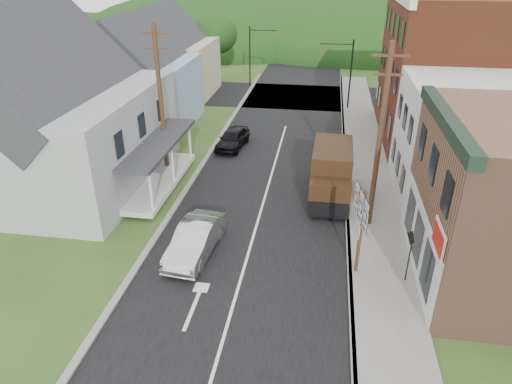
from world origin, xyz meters
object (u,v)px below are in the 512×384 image
at_px(silver_sedan, 195,240).
at_px(dark_sedan, 233,139).
at_px(delivery_van, 331,174).
at_px(route_sign_cluster, 361,221).
at_px(warning_sign, 410,249).

height_order(silver_sedan, dark_sedan, silver_sedan).
height_order(dark_sedan, delivery_van, delivery_van).
bearing_deg(silver_sedan, dark_sedan, 99.19).
bearing_deg(silver_sedan, route_sign_cluster, 1.94).
bearing_deg(dark_sedan, route_sign_cluster, -51.84).
distance_m(delivery_van, route_sign_cluster, 7.02).
distance_m(silver_sedan, delivery_van, 8.81).
xyz_separation_m(route_sign_cluster, warning_sign, (2.03, -0.32, -0.96)).
bearing_deg(delivery_van, route_sign_cluster, -79.35).
xyz_separation_m(silver_sedan, dark_sedan, (-0.93, 13.08, -0.05)).
bearing_deg(warning_sign, route_sign_cluster, 153.98).
xyz_separation_m(delivery_van, warning_sign, (3.17, -7.15, 0.21)).
bearing_deg(route_sign_cluster, warning_sign, -18.89).
bearing_deg(route_sign_cluster, dark_sedan, 110.96).
bearing_deg(warning_sign, delivery_van, 96.93).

